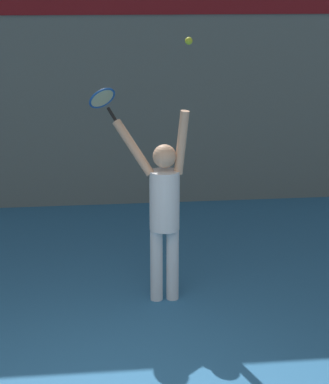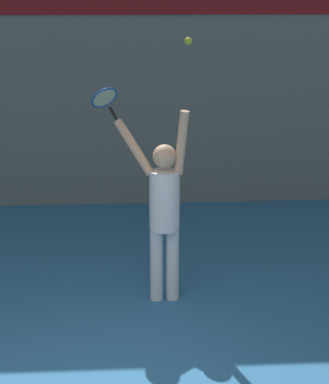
{
  "view_description": "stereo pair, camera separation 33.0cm",
  "coord_description": "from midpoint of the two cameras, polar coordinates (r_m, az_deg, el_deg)",
  "views": [
    {
      "loc": [
        -0.01,
        -4.48,
        3.22
      ],
      "look_at": [
        0.73,
        2.18,
        1.18
      ],
      "focal_mm": 65.0,
      "sensor_mm": 36.0,
      "label": 1
    },
    {
      "loc": [
        0.32,
        -4.51,
        3.22
      ],
      "look_at": [
        0.73,
        2.18,
        1.18
      ],
      "focal_mm": 65.0,
      "sensor_mm": 36.0,
      "label": 2
    }
  ],
  "objects": [
    {
      "name": "back_wall",
      "position": [
        10.09,
        -7.35,
        12.67
      ],
      "size": [
        18.0,
        0.1,
        5.0
      ],
      "color": "slate",
      "rests_on": "ground_plane"
    },
    {
      "name": "tennis_player",
      "position": [
        7.05,
        -1.4,
        -1.16
      ],
      "size": [
        0.78,
        0.48,
        2.02
      ],
      "color": "white",
      "rests_on": "ground_plane"
    },
    {
      "name": "tennis_racket",
      "position": [
        7.23,
        -6.39,
        7.55
      ],
      "size": [
        0.36,
        0.39,
        0.34
      ],
      "color": "black"
    },
    {
      "name": "tennis_ball",
      "position": [
        6.64,
        0.55,
        12.29
      ],
      "size": [
        0.07,
        0.07,
        0.07
      ],
      "color": "#CCDB2D"
    }
  ]
}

